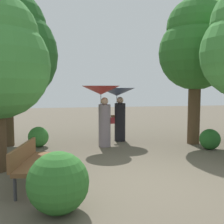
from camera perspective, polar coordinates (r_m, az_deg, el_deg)
ground_plane at (r=5.64m, az=7.83°, el=-14.80°), size 40.00×40.00×0.00m
person_left at (r=8.56m, az=-2.14°, el=2.23°), size 1.25×1.25×1.98m
person_right at (r=9.44m, az=1.25°, el=2.42°), size 1.32×1.32×1.91m
park_bench at (r=5.47m, az=-16.95°, el=-9.99°), size 0.76×1.56×0.83m
tree_mid_left at (r=9.40m, az=-22.11°, el=12.94°), size 3.36×3.36×5.12m
tree_far_back at (r=9.51m, az=17.60°, el=13.45°), size 2.46×2.46×4.87m
bush_path_left at (r=8.94m, az=-15.56°, el=-5.17°), size 0.66×0.66×0.66m
bush_path_right at (r=8.82m, az=20.31°, el=-5.52°), size 0.64×0.64×0.64m
bush_behind_bench at (r=4.29m, az=-11.51°, el=-14.66°), size 0.96×0.96×0.96m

